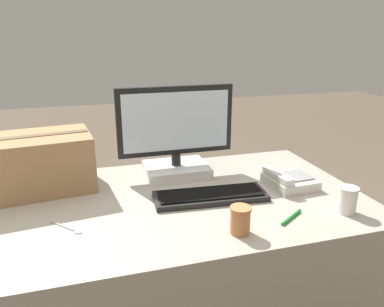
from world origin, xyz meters
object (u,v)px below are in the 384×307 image
at_px(monitor, 176,140).
at_px(paper_cup_left, 240,220).
at_px(paper_cup_right, 348,200).
at_px(desk_phone, 289,181).
at_px(keyboard, 210,196).
at_px(spoon, 70,229).
at_px(cardboard_box, 40,163).
at_px(pen_marker, 291,217).

relative_size(monitor, paper_cup_left, 5.56).
bearing_deg(paper_cup_right, desk_phone, 106.30).
bearing_deg(monitor, keyboard, -77.18).
bearing_deg(paper_cup_left, monitor, 97.51).
height_order(paper_cup_right, spoon, paper_cup_right).
relative_size(keyboard, spoon, 3.75).
xyz_separation_m(spoon, cardboard_box, (-0.12, 0.40, 0.12)).
distance_m(paper_cup_left, pen_marker, 0.23).
xyz_separation_m(paper_cup_left, pen_marker, (0.22, 0.04, -0.04)).
bearing_deg(monitor, paper_cup_left, -82.49).
bearing_deg(spoon, desk_phone, 55.16).
bearing_deg(desk_phone, pen_marker, -121.72).
bearing_deg(paper_cup_left, paper_cup_right, 3.38).
height_order(monitor, cardboard_box, monitor).
distance_m(paper_cup_right, cardboard_box, 1.25).
relative_size(paper_cup_right, spoon, 0.82).
distance_m(keyboard, cardboard_box, 0.74).
relative_size(keyboard, pen_marker, 3.75).
bearing_deg(desk_phone, paper_cup_left, -143.47).
relative_size(keyboard, paper_cup_right, 4.57).
bearing_deg(pen_marker, keyboard, -80.01).
bearing_deg(paper_cup_right, keyboard, 150.48).
height_order(keyboard, spoon, keyboard).
xyz_separation_m(desk_phone, spoon, (-0.92, -0.12, -0.02)).
xyz_separation_m(paper_cup_right, pen_marker, (-0.22, 0.01, -0.05)).
xyz_separation_m(monitor, paper_cup_right, (0.52, -0.56, -0.12)).
height_order(desk_phone, spoon, desk_phone).
height_order(keyboard, cardboard_box, cardboard_box).
xyz_separation_m(desk_phone, cardboard_box, (-1.03, 0.28, 0.09)).
bearing_deg(spoon, cardboard_box, 153.85).
height_order(monitor, desk_phone, monitor).
relative_size(keyboard, cardboard_box, 1.02).
bearing_deg(paper_cup_left, pen_marker, 10.47).
bearing_deg(paper_cup_right, paper_cup_left, -176.62).
distance_m(monitor, pen_marker, 0.64).
height_order(desk_phone, pen_marker, desk_phone).
relative_size(paper_cup_left, pen_marker, 0.77).
bearing_deg(monitor, desk_phone, -32.00).
bearing_deg(paper_cup_right, spoon, 170.89).
bearing_deg(monitor, spoon, -140.37).
xyz_separation_m(paper_cup_left, spoon, (-0.55, 0.19, -0.05)).
relative_size(desk_phone, pen_marker, 1.67).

